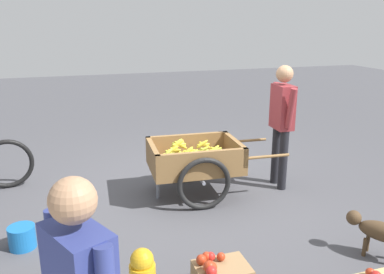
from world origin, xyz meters
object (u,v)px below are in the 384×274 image
(plastic_bucket, at_px, (22,237))
(dog, at_px, (379,231))
(fruit_cart, at_px, (195,162))
(vendor_person, at_px, (282,116))

(plastic_bucket, bearing_deg, dog, 159.81)
(fruit_cart, bearing_deg, vendor_person, 177.02)
(dog, bearing_deg, plastic_bucket, -20.19)
(fruit_cart, bearing_deg, dog, 122.84)
(fruit_cart, distance_m, dog, 2.19)
(vendor_person, height_order, plastic_bucket, vendor_person)
(fruit_cart, height_order, vendor_person, vendor_person)
(fruit_cart, relative_size, vendor_person, 1.06)
(fruit_cart, xyz_separation_m, vendor_person, (-1.14, 0.06, 0.51))
(dog, xyz_separation_m, plastic_bucket, (3.16, -1.16, -0.16))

